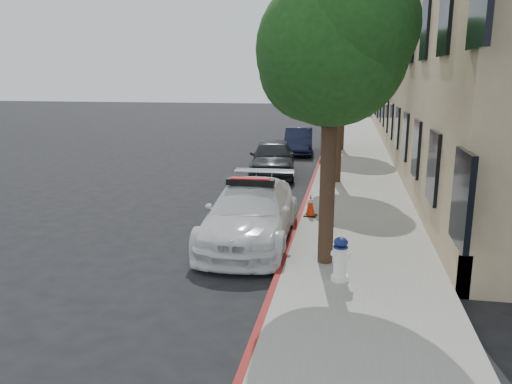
{
  "coord_description": "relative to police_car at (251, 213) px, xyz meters",
  "views": [
    {
      "loc": [
        3.26,
        -11.55,
        3.78
      ],
      "look_at": [
        1.08,
        0.22,
        1.0
      ],
      "focal_mm": 35.0,
      "sensor_mm": 36.0,
      "label": 1
    }
  ],
  "objects": [
    {
      "name": "sidewalk",
      "position": [
        2.5,
        10.58,
        -0.61
      ],
      "size": [
        3.2,
        50.0,
        0.15
      ],
      "primitive_type": "cube",
      "color": "gray",
      "rests_on": "ground"
    },
    {
      "name": "tower_right",
      "position": [
        7.9,
        135.58,
        21.31
      ],
      "size": [
        14.0,
        14.0,
        44.0
      ],
      "primitive_type": "cube",
      "color": "#9EA8B7",
      "rests_on": "ground"
    },
    {
      "name": "ground",
      "position": [
        -1.1,
        0.58,
        -0.69
      ],
      "size": [
        120.0,
        120.0,
        0.0
      ],
      "primitive_type": "plane",
      "color": "black",
      "rests_on": "ground"
    },
    {
      "name": "parked_car_far",
      "position": [
        -0.27,
        13.88,
        -0.05
      ],
      "size": [
        1.64,
        3.95,
        1.27
      ],
      "primitive_type": "imported",
      "rotation": [
        0.0,
        0.0,
        0.08
      ],
      "color": "black",
      "rests_on": "ground"
    },
    {
      "name": "tree_far",
      "position": [
        1.83,
        14.57,
        3.7
      ],
      "size": [
        3.1,
        3.0,
        5.81
      ],
      "color": "black",
      "rests_on": "sidewalk"
    },
    {
      "name": "building",
      "position": [
        8.1,
        15.58,
        4.31
      ],
      "size": [
        8.0,
        36.0,
        10.0
      ],
      "primitive_type": "cube",
      "color": "tan",
      "rests_on": "ground"
    },
    {
      "name": "tree_near",
      "position": [
        1.83,
        -1.43,
        3.59
      ],
      "size": [
        2.92,
        2.82,
        5.62
      ],
      "color": "black",
      "rests_on": "sidewalk"
    },
    {
      "name": "curb_strip",
      "position": [
        0.96,
        10.58,
        -0.61
      ],
      "size": [
        0.12,
        50.0,
        0.15
      ],
      "primitive_type": "cube",
      "color": "maroon",
      "rests_on": "ground"
    },
    {
      "name": "traffic_cone",
      "position": [
        1.25,
        1.9,
        -0.23
      ],
      "size": [
        0.36,
        0.36,
        0.61
      ],
      "rotation": [
        0.0,
        0.0,
        -0.14
      ],
      "color": "black",
      "rests_on": "sidewalk"
    },
    {
      "name": "parked_car_mid",
      "position": [
        -0.7,
        7.98,
        0.02
      ],
      "size": [
        2.15,
        4.34,
        1.42
      ],
      "primitive_type": "imported",
      "rotation": [
        0.0,
        0.0,
        0.12
      ],
      "color": "black",
      "rests_on": "ground"
    },
    {
      "name": "fire_hydrant",
      "position": [
        2.11,
        -2.32,
        -0.14
      ],
      "size": [
        0.35,
        0.32,
        0.82
      ],
      "rotation": [
        0.0,
        0.0,
        -0.34
      ],
      "color": "white",
      "rests_on": "sidewalk"
    },
    {
      "name": "police_car",
      "position": [
        0.0,
        0.0,
        0.0
      ],
      "size": [
        2.02,
        4.75,
        1.52
      ],
      "rotation": [
        0.0,
        0.0,
        0.02
      ],
      "color": "white",
      "rests_on": "ground"
    },
    {
      "name": "tree_mid",
      "position": [
        1.83,
        6.57,
        3.47
      ],
      "size": [
        2.77,
        2.64,
        5.43
      ],
      "color": "black",
      "rests_on": "sidewalk"
    }
  ]
}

